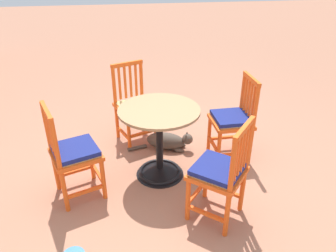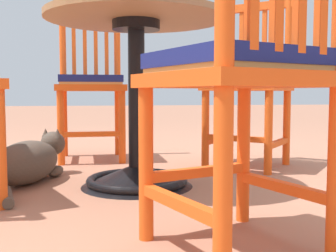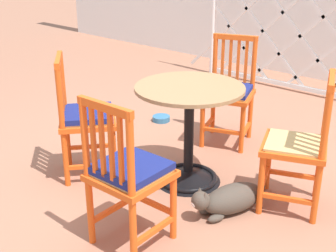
% 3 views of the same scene
% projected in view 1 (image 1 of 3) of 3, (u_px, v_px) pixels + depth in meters
% --- Properties ---
extents(ground_plane, '(24.00, 24.00, 0.00)m').
position_uv_depth(ground_plane, '(174.00, 179.00, 3.22)').
color(ground_plane, '#A36B51').
extents(cafe_table, '(0.76, 0.76, 0.73)m').
position_uv_depth(cafe_table, '(160.00, 150.00, 3.17)').
color(cafe_table, black).
rests_on(cafe_table, ground_plane).
extents(orange_chair_near_fence, '(0.51, 0.51, 0.91)m').
position_uv_depth(orange_chair_near_fence, '(73.00, 154.00, 2.82)').
color(orange_chair_near_fence, '#EA5619').
rests_on(orange_chair_near_fence, ground_plane).
extents(orange_chair_by_planter, '(0.56, 0.56, 0.91)m').
position_uv_depth(orange_chair_by_planter, '(220.00, 173.00, 2.58)').
color(orange_chair_by_planter, '#EA5619').
rests_on(orange_chair_by_planter, ground_plane).
extents(orange_chair_tucked_in, '(0.41, 0.41, 0.91)m').
position_uv_depth(orange_chair_tucked_in, '(233.00, 120.00, 3.37)').
color(orange_chair_tucked_in, '#EA5619').
rests_on(orange_chair_tucked_in, ground_plane).
extents(orange_chair_at_corner, '(0.52, 0.52, 0.91)m').
position_uv_depth(orange_chair_at_corner, '(134.00, 106.00, 3.71)').
color(orange_chair_at_corner, '#EA5619').
rests_on(orange_chair_at_corner, ground_plane).
extents(tabby_cat, '(0.35, 0.74, 0.23)m').
position_uv_depth(tabby_cat, '(169.00, 141.00, 3.68)').
color(tabby_cat, '#4C4238').
rests_on(tabby_cat, ground_plane).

